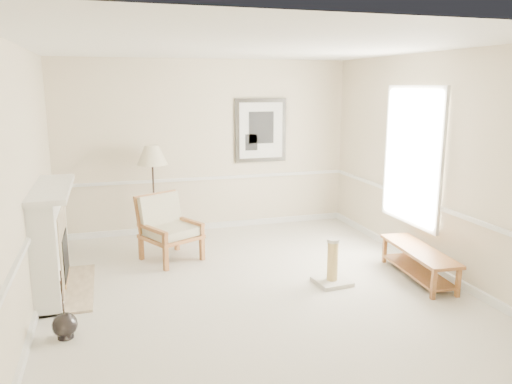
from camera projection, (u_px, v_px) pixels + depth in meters
ground at (253, 287)px, 6.22m from camera, size 5.50×5.50×0.00m
room at (262, 137)px, 5.94m from camera, size 5.04×5.54×2.92m
fireplace at (52, 241)px, 5.98m from camera, size 0.64×1.64×1.31m
floor_vase at (65, 326)px, 4.96m from camera, size 0.25×0.25×0.72m
armchair at (167, 225)px, 7.18m from camera, size 0.97×0.99×0.94m
floor_lamp at (152, 158)px, 7.91m from camera, size 0.53×0.53×1.54m
bench at (419, 259)px, 6.47m from camera, size 0.55×1.43×0.40m
scratching_post at (332, 270)px, 6.31m from camera, size 0.45×0.45×0.59m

